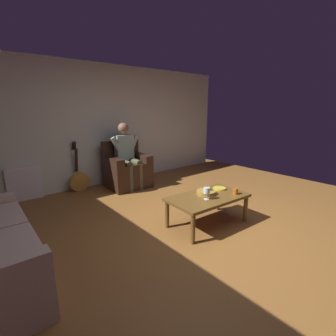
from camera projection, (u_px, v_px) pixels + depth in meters
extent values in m
plane|color=brown|center=(211.00, 231.00, 3.35)|extent=(7.23, 7.23, 0.00)
cube|color=silver|center=(106.00, 126.00, 5.30)|extent=(6.43, 0.06, 2.53)
cube|color=#301E14|center=(128.00, 177.00, 5.19)|extent=(0.85, 0.73, 0.43)
cube|color=#301E14|center=(129.00, 165.00, 5.08)|extent=(0.50, 0.60, 0.10)
cube|color=#301E14|center=(141.00, 159.00, 5.30)|extent=(0.19, 0.71, 0.24)
cube|color=#301E14|center=(113.00, 164.00, 4.91)|extent=(0.19, 0.71, 0.24)
cube|color=#301E14|center=(121.00, 153.00, 5.30)|extent=(0.83, 0.14, 0.53)
cube|color=#8FA799|center=(124.00, 148.00, 5.14)|extent=(0.38, 0.19, 0.56)
sphere|color=brown|center=(123.00, 128.00, 5.04)|extent=(0.22, 0.22, 0.22)
cylinder|color=#484C31|center=(134.00, 162.00, 5.11)|extent=(0.14, 0.43, 0.13)
cylinder|color=#484C31|center=(140.00, 177.00, 5.01)|extent=(0.12, 0.12, 0.53)
cylinder|color=#8FA799|center=(134.00, 142.00, 5.20)|extent=(0.20, 0.10, 0.29)
cylinder|color=#484C31|center=(125.00, 163.00, 4.97)|extent=(0.14, 0.43, 0.13)
cylinder|color=#484C31|center=(131.00, 179.00, 4.88)|extent=(0.12, 0.12, 0.53)
cylinder|color=#8FA799|center=(115.00, 144.00, 4.94)|extent=(0.20, 0.10, 0.29)
cube|color=brown|center=(208.00, 197.00, 3.46)|extent=(1.17, 0.69, 0.04)
cylinder|color=brown|center=(245.00, 209.00, 3.60)|extent=(0.06, 0.06, 0.39)
cylinder|color=brown|center=(193.00, 229.00, 3.00)|extent=(0.06, 0.06, 0.39)
cylinder|color=brown|center=(218.00, 198.00, 4.02)|extent=(0.06, 0.06, 0.39)
cylinder|color=brown|center=(167.00, 214.00, 3.42)|extent=(0.06, 0.06, 0.39)
cylinder|color=#B98339|center=(80.00, 182.00, 4.93)|extent=(0.39, 0.17, 0.40)
cylinder|color=black|center=(80.00, 181.00, 4.88)|extent=(0.11, 0.02, 0.11)
cube|color=black|center=(76.00, 160.00, 4.88)|extent=(0.05, 0.11, 0.47)
cube|color=black|center=(74.00, 145.00, 4.85)|extent=(0.07, 0.05, 0.14)
cube|color=white|center=(24.00, 184.00, 4.42)|extent=(0.57, 0.06, 0.61)
cylinder|color=silver|center=(206.00, 199.00, 3.32)|extent=(0.07, 0.07, 0.01)
cylinder|color=silver|center=(206.00, 196.00, 3.31)|extent=(0.01, 0.01, 0.09)
cylinder|color=silver|center=(206.00, 190.00, 3.29)|extent=(0.09, 0.09, 0.07)
cylinder|color=#590C19|center=(206.00, 192.00, 3.30)|extent=(0.08, 0.08, 0.03)
cylinder|color=olive|center=(206.00, 192.00, 3.53)|extent=(0.28, 0.28, 0.05)
sphere|color=gold|center=(205.00, 190.00, 3.51)|extent=(0.07, 0.07, 0.07)
sphere|color=olive|center=(209.00, 189.00, 3.54)|extent=(0.07, 0.07, 0.07)
cylinder|color=gold|center=(219.00, 188.00, 3.74)|extent=(0.19, 0.19, 0.02)
cylinder|color=#B05418|center=(235.00, 191.00, 3.52)|extent=(0.07, 0.07, 0.09)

